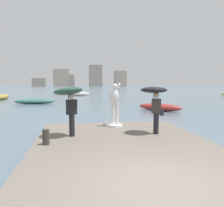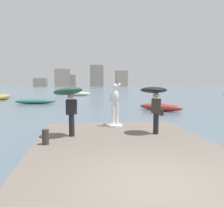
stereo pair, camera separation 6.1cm
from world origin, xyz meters
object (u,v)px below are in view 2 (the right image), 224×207
object	(u,v)px
onlooker_right	(154,96)
mooring_bollard	(45,137)
onlooker_left	(69,96)
boat_leftward	(79,94)
statue_white_figure	(115,108)
boat_mid	(160,107)
boat_near	(4,97)
boat_far	(35,101)

from	to	relation	value
onlooker_right	mooring_bollard	size ratio (longest dim) A/B	3.74
onlooker_left	boat_leftward	bearing A→B (deg)	89.16
onlooker_left	mooring_bollard	distance (m)	1.89
statue_white_figure	boat_mid	bearing A→B (deg)	57.55
onlooker_right	boat_near	xyz separation A→B (m)	(-14.15, 27.12, -1.59)
statue_white_figure	onlooker_left	size ratio (longest dim) A/B	1.05
mooring_bollard	boat_leftward	distance (m)	36.23
boat_far	boat_leftward	bearing A→B (deg)	71.64
onlooker_left	onlooker_right	distance (m)	3.50
boat_near	boat_leftward	distance (m)	13.73
onlooker_left	boat_leftward	xyz separation A→B (m)	(0.52, 35.11, -1.61)
statue_white_figure	onlooker_right	world-z (taller)	statue_white_figure
onlooker_left	boat_near	size ratio (longest dim) A/B	0.46
onlooker_right	mooring_bollard	bearing A→B (deg)	-165.72
mooring_bollard	boat_leftward	world-z (taller)	mooring_bollard
mooring_bollard	boat_near	distance (m)	29.89
boat_mid	boat_far	distance (m)	15.21
boat_near	mooring_bollard	bearing A→B (deg)	-70.72
mooring_bollard	boat_mid	distance (m)	14.47
statue_white_figure	mooring_bollard	bearing A→B (deg)	-135.04
onlooker_left	boat_near	world-z (taller)	onlooker_left
onlooker_right	boat_far	xyz separation A→B (m)	(-8.21, 19.38, -1.69)
mooring_bollard	boat_mid	xyz separation A→B (m)	(8.50, 11.70, -0.34)
mooring_bollard	boat_near	xyz separation A→B (m)	(-9.87, 28.21, -0.26)
boat_far	mooring_bollard	bearing A→B (deg)	-79.14
mooring_bollard	boat_leftward	bearing A→B (deg)	87.95
onlooker_left	boat_mid	world-z (taller)	onlooker_left
statue_white_figure	boat_mid	distance (m)	10.45
onlooker_left	mooring_bollard	size ratio (longest dim) A/B	3.83
mooring_bollard	boat_mid	bearing A→B (deg)	53.98
boat_leftward	mooring_bollard	bearing A→B (deg)	-92.05
onlooker_right	boat_leftward	distance (m)	35.28
onlooker_right	boat_leftward	bearing A→B (deg)	94.86
statue_white_figure	boat_leftward	bearing A→B (deg)	92.79
statue_white_figure	boat_near	size ratio (longest dim) A/B	0.48
onlooker_right	boat_far	world-z (taller)	onlooker_right
statue_white_figure	onlooker_right	bearing A→B (deg)	-53.34
mooring_bollard	statue_white_figure	bearing A→B (deg)	44.96
boat_mid	boat_leftward	bearing A→B (deg)	106.39
statue_white_figure	boat_leftward	size ratio (longest dim) A/B	0.45
boat_far	boat_leftward	distance (m)	16.58
onlooker_right	statue_white_figure	bearing A→B (deg)	126.66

